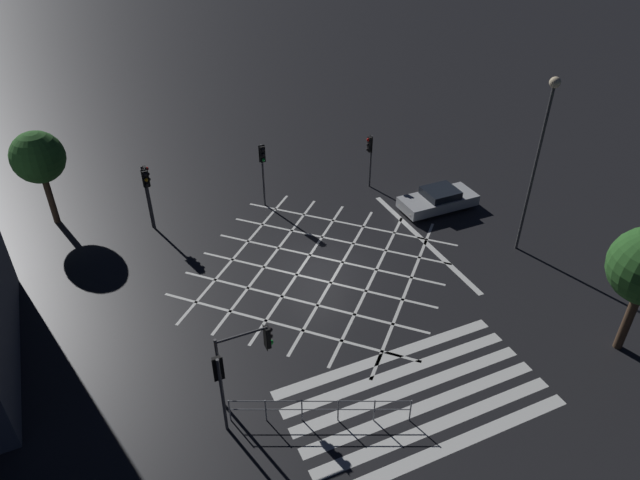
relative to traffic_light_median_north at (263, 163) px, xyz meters
name	(u,v)px	position (x,y,z in m)	size (l,w,h in m)	color
ground_plane	(320,268)	(0.40, -6.69, -2.68)	(200.00, 200.00, 0.00)	black
road_markings	(375,330)	(0.73, -11.56, -2.68)	(14.58, 18.48, 0.01)	silver
traffic_light_median_north	(263,163)	(0.00, 0.00, 0.00)	(0.36, 0.39, 3.75)	#424244
traffic_light_sw_cross	(219,379)	(-6.38, -13.72, -0.24)	(0.36, 0.39, 3.41)	#424244
traffic_light_sw_main	(249,349)	(-5.06, -12.78, -0.30)	(2.08, 0.36, 3.28)	#424244
traffic_light_nw_main	(147,184)	(-6.18, 0.38, -0.08)	(0.39, 0.36, 3.64)	#424244
traffic_light_ne_main	(370,151)	(6.40, -0.42, -0.34)	(0.39, 0.36, 3.28)	#424244
traffic_light_nw_cross	(147,188)	(-6.20, 0.08, -0.13)	(0.36, 0.39, 3.57)	#424244
street_lamp_far	(542,138)	(10.22, -9.22, 3.37)	(0.49, 0.49, 8.84)	#424244
street_tree_near	(38,158)	(-10.93, 3.05, 1.16)	(2.69, 2.69, 5.23)	#473323
waiting_car	(438,199)	(8.78, -4.26, -2.11)	(4.37, 1.84, 1.19)	#B7BABC
pedestrian_railing	(320,408)	(-3.27, -14.83, -2.02)	(5.82, 2.65, 1.05)	gray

